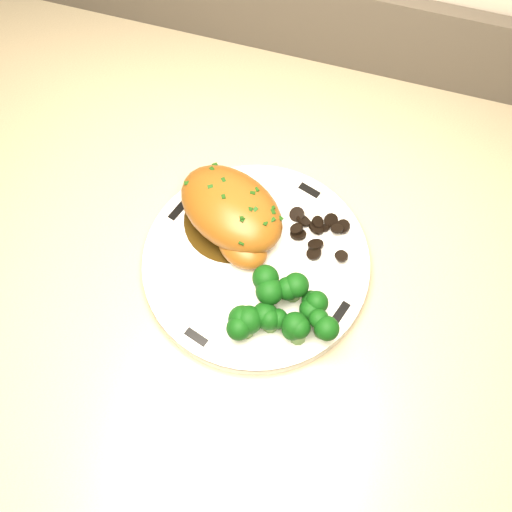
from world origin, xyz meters
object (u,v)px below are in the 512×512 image
(plate, at_px, (256,263))
(chicken_breast, at_px, (233,213))
(counter, at_px, (210,356))
(broccoli_florets, at_px, (288,311))

(plate, distance_m, chicken_breast, 0.06)
(counter, distance_m, broccoli_florets, 0.53)
(plate, xyz_separation_m, chicken_breast, (-0.04, 0.04, 0.03))
(chicken_breast, xyz_separation_m, broccoli_florets, (0.09, -0.09, -0.00))
(plate, xyz_separation_m, broccoli_florets, (0.05, -0.06, 0.03))
(counter, xyz_separation_m, broccoli_florets, (0.14, -0.07, 0.50))
(plate, bearing_deg, broccoli_florets, -48.34)
(counter, distance_m, chicken_breast, 0.51)
(chicken_breast, bearing_deg, counter, -129.85)
(counter, bearing_deg, plate, -8.46)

